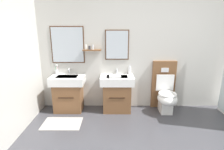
{
  "coord_description": "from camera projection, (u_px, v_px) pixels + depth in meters",
  "views": [
    {
      "loc": [
        -0.85,
        -1.68,
        1.68
      ],
      "look_at": [
        -0.87,
        1.62,
        0.78
      ],
      "focal_mm": 28.71,
      "sensor_mm": 36.0,
      "label": 1
    }
  ],
  "objects": [
    {
      "name": "wall_back",
      "position": [
        154.0,
        43.0,
        3.61
      ],
      "size": [
        4.91,
        0.27,
        2.69
      ],
      "color": "beige",
      "rests_on": "ground"
    },
    {
      "name": "tap_on_right_sink",
      "position": [
        117.0,
        71.0,
        3.67
      ],
      "size": [
        0.03,
        0.13,
        0.11
      ],
      "color": "silver",
      "rests_on": "vanity_sink_right"
    },
    {
      "name": "vanity_sink_left",
      "position": [
        69.0,
        92.0,
        3.63
      ],
      "size": [
        0.66,
        0.45,
        0.73
      ],
      "color": "brown",
      "rests_on": "ground"
    },
    {
      "name": "tap_on_left_sink",
      "position": [
        69.0,
        71.0,
        3.68
      ],
      "size": [
        0.03,
        0.13,
        0.11
      ],
      "color": "silver",
      "rests_on": "vanity_sink_left"
    },
    {
      "name": "bath_mat",
      "position": [
        62.0,
        124.0,
        3.18
      ],
      "size": [
        0.68,
        0.44,
        0.01
      ],
      "primitive_type": "cube",
      "color": "#9E9993",
      "rests_on": "ground"
    },
    {
      "name": "soap_dispenser",
      "position": [
        130.0,
        70.0,
        3.66
      ],
      "size": [
        0.06,
        0.06,
        0.19
      ],
      "color": "white",
      "rests_on": "vanity_sink_right"
    },
    {
      "name": "vanity_sink_right",
      "position": [
        117.0,
        92.0,
        3.63
      ],
      "size": [
        0.66,
        0.45,
        0.73
      ],
      "color": "brown",
      "rests_on": "ground"
    },
    {
      "name": "toilet",
      "position": [
        165.0,
        93.0,
        3.61
      ],
      "size": [
        0.48,
        0.62,
        1.0
      ],
      "color": "brown",
      "rests_on": "ground"
    },
    {
      "name": "folded_hand_towel",
      "position": [
        115.0,
        77.0,
        3.41
      ],
      "size": [
        0.22,
        0.16,
        0.04
      ],
      "primitive_type": "cube",
      "color": "white",
      "rests_on": "vanity_sink_right"
    },
    {
      "name": "toothbrush_cup",
      "position": [
        57.0,
        71.0,
        3.67
      ],
      "size": [
        0.07,
        0.07,
        0.21
      ],
      "color": "silver",
      "rests_on": "vanity_sink_left"
    }
  ]
}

